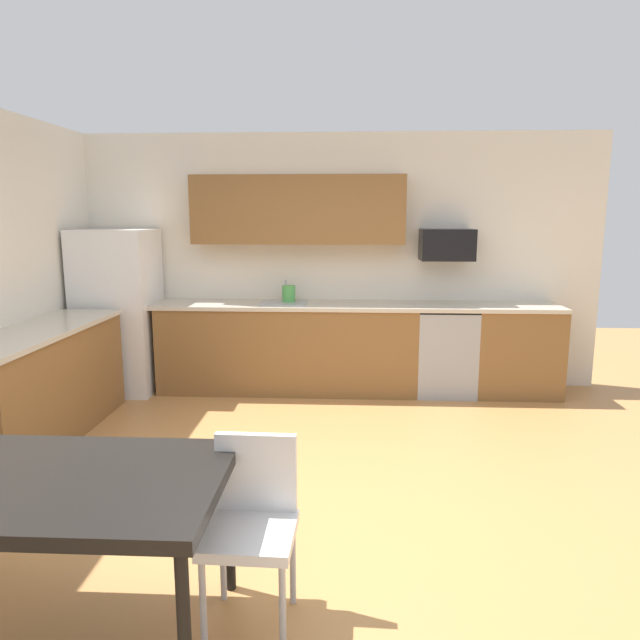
% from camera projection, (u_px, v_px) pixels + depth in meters
% --- Properties ---
extents(ground_plane, '(12.00, 12.00, 0.00)m').
position_uv_depth(ground_plane, '(313.00, 491.00, 3.92)').
color(ground_plane, '#B77F47').
extents(wall_back, '(5.80, 0.10, 2.70)m').
position_uv_depth(wall_back, '(328.00, 261.00, 6.28)').
color(wall_back, silver).
rests_on(wall_back, ground).
extents(cabinet_run_back, '(2.69, 0.60, 0.90)m').
position_uv_depth(cabinet_run_back, '(288.00, 349.00, 6.12)').
color(cabinet_run_back, brown).
rests_on(cabinet_run_back, ground).
extents(cabinet_run_back_right, '(0.86, 0.60, 0.90)m').
position_uv_depth(cabinet_run_back_right, '(515.00, 351.00, 6.00)').
color(cabinet_run_back_right, brown).
rests_on(cabinet_run_back_right, ground).
extents(cabinet_run_left, '(0.60, 2.00, 0.90)m').
position_uv_depth(cabinet_run_left, '(39.00, 388.00, 4.74)').
color(cabinet_run_left, brown).
rests_on(cabinet_run_left, ground).
extents(countertop_back, '(4.80, 0.64, 0.04)m').
position_uv_depth(countertop_back, '(326.00, 305.00, 6.02)').
color(countertop_back, beige).
rests_on(countertop_back, cabinet_run_back).
extents(countertop_left, '(0.64, 2.00, 0.04)m').
position_uv_depth(countertop_left, '(34.00, 332.00, 4.66)').
color(countertop_left, beige).
rests_on(countertop_left, cabinet_run_left).
extents(upper_cabinets_back, '(2.20, 0.34, 0.70)m').
position_uv_depth(upper_cabinets_back, '(298.00, 210.00, 5.99)').
color(upper_cabinets_back, brown).
extents(refrigerator, '(0.76, 0.70, 1.70)m').
position_uv_depth(refrigerator, '(119.00, 311.00, 6.06)').
color(refrigerator, white).
rests_on(refrigerator, ground).
extents(oven_range, '(0.60, 0.60, 0.91)m').
position_uv_depth(oven_range, '(444.00, 350.00, 6.04)').
color(oven_range, '#999BA0').
rests_on(oven_range, ground).
extents(microwave, '(0.54, 0.36, 0.32)m').
position_uv_depth(microwave, '(447.00, 245.00, 5.94)').
color(microwave, black).
extents(sink_basin, '(0.48, 0.40, 0.14)m').
position_uv_depth(sink_basin, '(284.00, 309.00, 6.05)').
color(sink_basin, '#A5A8AD').
rests_on(sink_basin, countertop_back).
extents(sink_faucet, '(0.02, 0.02, 0.24)m').
position_uv_depth(sink_faucet, '(286.00, 291.00, 6.20)').
color(sink_faucet, '#B2B5BA').
rests_on(sink_faucet, countertop_back).
extents(dining_table, '(1.40, 0.90, 0.77)m').
position_uv_depth(dining_table, '(57.00, 491.00, 2.42)').
color(dining_table, black).
rests_on(dining_table, ground).
extents(chair_near_table, '(0.41, 0.41, 0.85)m').
position_uv_depth(chair_near_table, '(252.00, 515.00, 2.62)').
color(chair_near_table, white).
rests_on(chair_near_table, ground).
extents(kettle, '(0.14, 0.14, 0.20)m').
position_uv_depth(kettle, '(289.00, 295.00, 6.07)').
color(kettle, '#4CA54C').
rests_on(kettle, countertop_back).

